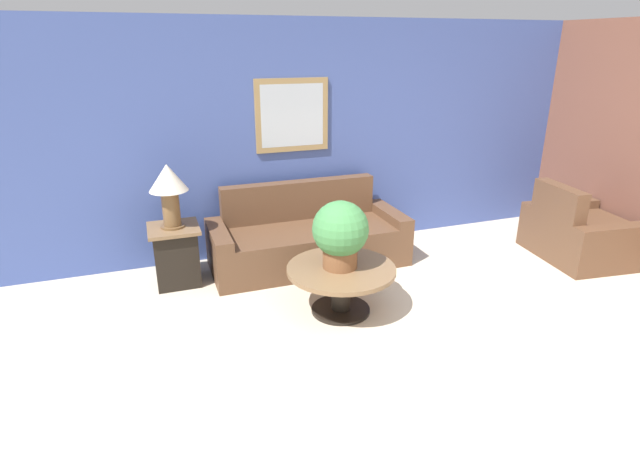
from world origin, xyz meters
TOP-DOWN VIEW (x-y plane):
  - ground_plane at (0.00, 0.00)m, footprint 20.00×20.00m
  - wall_back at (-0.01, 2.93)m, footprint 7.95×0.09m
  - couch_main at (-0.62, 2.42)m, footprint 2.14×0.86m
  - armchair at (2.38, 1.52)m, footprint 1.08×1.18m
  - coffee_table at (-0.67, 1.28)m, footprint 0.99×0.99m
  - side_table at (-2.03, 2.40)m, footprint 0.50×0.50m
  - table_lamp at (-2.03, 2.40)m, footprint 0.38×0.38m
  - potted_plant_on_table at (-0.68, 1.30)m, footprint 0.50×0.50m

SIDE VIEW (x-z plane):
  - ground_plane at x=0.00m, z-range 0.00..0.00m
  - armchair at x=2.38m, z-range -0.16..0.71m
  - couch_main at x=-0.62m, z-range -0.15..0.72m
  - side_table at x=-2.03m, z-range 0.01..0.62m
  - coffee_table at x=-0.67m, z-range 0.10..0.55m
  - potted_plant_on_table at x=-0.68m, z-range 0.47..1.08m
  - table_lamp at x=-2.03m, z-range 0.72..1.36m
  - wall_back at x=-0.01m, z-range 0.01..2.61m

